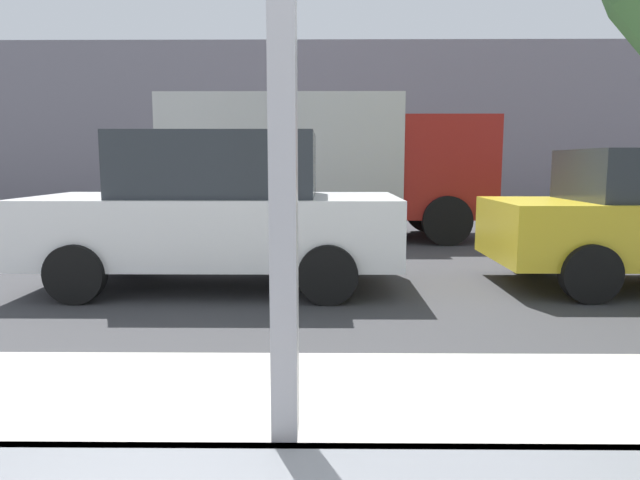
% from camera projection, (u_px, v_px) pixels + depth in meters
% --- Properties ---
extents(ground_plane, '(60.00, 60.00, 0.00)m').
position_uv_depth(ground_plane, '(321.00, 257.00, 9.11)').
color(ground_plane, '#38383A').
extents(sidewalk_strip, '(16.00, 2.80, 0.12)m').
position_uv_depth(sidewalk_strip, '(309.00, 461.00, 2.76)').
color(sidewalk_strip, '#B2ADA3').
rests_on(sidewalk_strip, ground).
extents(building_facade_far, '(28.00, 1.20, 5.39)m').
position_uv_depth(building_facade_far, '(323.00, 126.00, 19.12)').
color(building_facade_far, gray).
rests_on(building_facade_far, ground).
extents(parked_car_white, '(4.32, 2.04, 1.84)m').
position_uv_depth(parked_car_white, '(218.00, 210.00, 6.86)').
color(parked_car_white, silver).
rests_on(parked_car_white, ground).
extents(box_truck, '(6.20, 2.44, 2.73)m').
position_uv_depth(box_truck, '(323.00, 161.00, 11.21)').
color(box_truck, beige).
rests_on(box_truck, ground).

